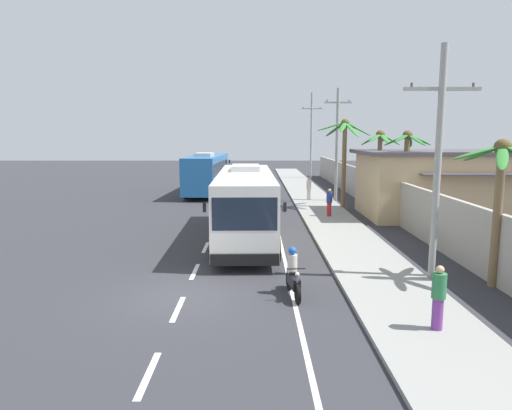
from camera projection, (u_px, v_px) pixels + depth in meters
ground_plane at (185, 296)px, 14.68m from camera, size 160.00×160.00×0.00m
sidewalk_kerb at (340, 230)px, 24.54m from camera, size 3.20×90.00×0.14m
lane_markings at (255, 216)px, 29.11m from camera, size 3.66×71.00×0.01m
boundary_wall at (390, 198)px, 28.31m from camera, size 0.24×60.00×2.50m
coach_bus_foreground at (247, 202)px, 22.57m from camera, size 3.14×12.18×3.58m
coach_bus_far_lane at (208, 172)px, 40.14m from camera, size 3.32×11.26×3.65m
motorcycle_beside_bus at (294, 276)px, 14.62m from camera, size 0.56×1.96×1.57m
pedestrian_near_kerb at (440, 296)px, 11.68m from camera, size 0.36×0.36×1.70m
pedestrian_midwalk at (330, 202)px, 28.28m from camera, size 0.36×0.36×1.71m
pedestrian_far_walk at (310, 188)px, 35.49m from camera, size 0.36×0.36×1.74m
utility_pole_nearest at (439, 160)px, 15.71m from camera, size 2.60×0.24×8.15m
utility_pole_mid at (338, 143)px, 34.65m from camera, size 2.06×0.24×8.62m
utility_pole_far at (312, 135)px, 53.51m from camera, size 2.43×0.24×10.01m
palm_nearest at (346, 145)px, 31.44m from camera, size 3.78×3.48×6.24m
palm_second at (501, 179)px, 15.06m from camera, size 2.99×2.95×5.00m
palm_third at (381, 155)px, 29.02m from camera, size 2.47×2.70×5.45m
palm_fourth at (408, 159)px, 26.39m from camera, size 2.67×2.61×5.40m
roadside_building at (486, 184)px, 28.68m from camera, size 15.86×7.02×4.18m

